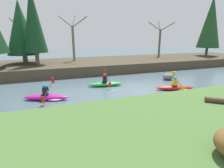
% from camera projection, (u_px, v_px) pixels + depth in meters
% --- Properties ---
extents(ground_plane, '(90.00, 90.00, 0.00)m').
position_uv_depth(ground_plane, '(142.00, 91.00, 12.49)').
color(ground_plane, '#4C606B').
extents(riverbank_far, '(44.00, 8.13, 0.99)m').
position_uv_depth(riverbank_far, '(103.00, 64.00, 21.26)').
color(riverbank_far, '#473D2D').
rests_on(riverbank_far, ground).
extents(conifer_tree_left, '(3.14, 3.14, 6.37)m').
position_uv_depth(conifer_tree_left, '(21.00, 28.00, 17.86)').
color(conifer_tree_left, brown).
rests_on(conifer_tree_left, riverbank_far).
extents(conifer_tree_mid_left, '(2.23, 2.23, 7.38)m').
position_uv_depth(conifer_tree_mid_left, '(33.00, 20.00, 16.50)').
color(conifer_tree_mid_left, brown).
rests_on(conifer_tree_mid_left, riverbank_far).
extents(conifer_tree_centre, '(3.09, 3.09, 8.25)m').
position_uv_depth(conifer_tree_centre, '(211.00, 22.00, 24.72)').
color(conifer_tree_centre, brown).
rests_on(conifer_tree_centre, riverbank_far).
extents(bare_tree_upstream, '(2.70, 2.67, 4.82)m').
position_uv_depth(bare_tree_upstream, '(24.00, 41.00, 18.48)').
color(bare_tree_upstream, brown).
rests_on(bare_tree_upstream, riverbank_far).
extents(bare_tree_mid_upstream, '(2.92, 2.88, 5.23)m').
position_uv_depth(bare_tree_mid_upstream, '(73.00, 39.00, 19.94)').
color(bare_tree_mid_upstream, '#7A664C').
rests_on(bare_tree_mid_upstream, riverbank_far).
extents(bare_tree_mid_downstream, '(2.75, 2.71, 4.91)m').
position_uv_depth(bare_tree_mid_downstream, '(160.00, 40.00, 24.18)').
color(bare_tree_mid_downstream, brown).
rests_on(bare_tree_mid_downstream, riverbank_far).
extents(kayaker_lead, '(2.75, 2.01, 1.20)m').
position_uv_depth(kayaker_lead, '(176.00, 87.00, 12.74)').
color(kayaker_lead, red).
rests_on(kayaker_lead, ground).
extents(kayaker_middle, '(2.80, 2.07, 1.20)m').
position_uv_depth(kayaker_middle, '(106.00, 83.00, 13.71)').
color(kayaker_middle, green).
rests_on(kayaker_middle, ground).
extents(kayaker_trailing, '(2.75, 2.01, 1.20)m').
position_uv_depth(kayaker_trailing, '(48.00, 97.00, 10.74)').
color(kayaker_trailing, '#C61999').
rests_on(kayaker_trailing, ground).
extents(boulder_midstream, '(1.04, 0.82, 0.59)m').
position_uv_depth(boulder_midstream, '(168.00, 76.00, 15.78)').
color(boulder_midstream, slate).
rests_on(boulder_midstream, ground).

